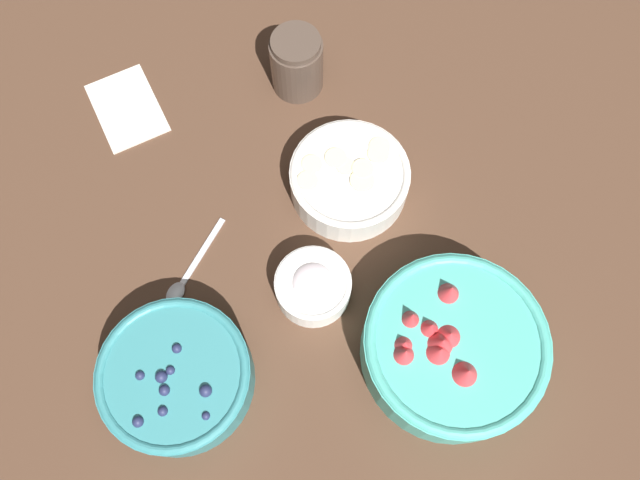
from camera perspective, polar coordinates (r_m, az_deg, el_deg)
name	(u,v)px	position (r m, az deg, el deg)	size (l,w,h in m)	color
ground_plane	(281,261)	(0.85, -3.54, -1.97)	(4.00, 4.00, 0.00)	#4C3323
bowl_strawberries	(455,346)	(0.79, 12.23, -9.47)	(0.22, 0.22, 0.10)	#47AD9E
bowl_blueberries	(179,376)	(0.80, -12.81, -12.03)	(0.19, 0.19, 0.07)	teal
bowl_bananas	(351,178)	(0.87, 2.89, 5.68)	(0.17, 0.17, 0.05)	silver
bowl_cream	(315,285)	(0.81, -0.44, -4.16)	(0.10, 0.10, 0.05)	white
jar_chocolate	(299,64)	(0.95, -1.95, 15.76)	(0.08, 0.08, 0.10)	#4C3D33
napkin	(129,107)	(1.00, -17.08, 11.54)	(0.15, 0.12, 0.01)	silver
spoon	(188,276)	(0.86, -11.97, -3.28)	(0.12, 0.10, 0.01)	silver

